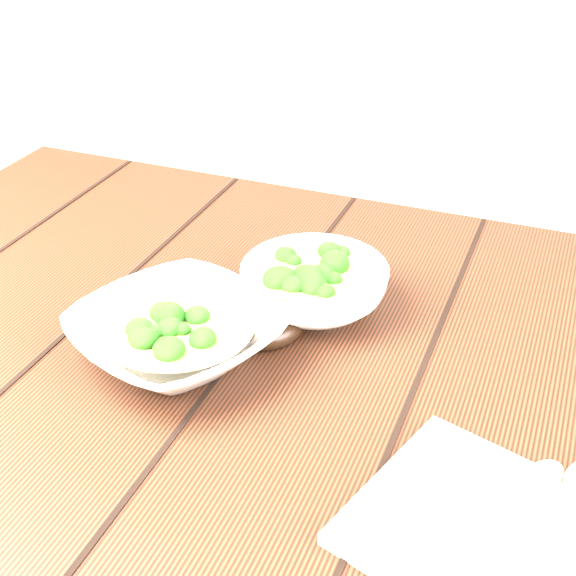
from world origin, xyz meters
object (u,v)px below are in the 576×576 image
at_px(trivet, 262,322).
at_px(table, 268,419).
at_px(soup_bowl_back, 314,285).
at_px(soup_bowl_front, 177,333).
at_px(napkin, 497,537).

bearing_deg(trivet, table, -51.83).
bearing_deg(soup_bowl_back, table, -108.28).
height_order(table, trivet, trivet).
distance_m(soup_bowl_front, soup_bowl_back, 0.18).
xyz_separation_m(soup_bowl_back, trivet, (-0.04, -0.07, -0.02)).
height_order(soup_bowl_front, napkin, soup_bowl_front).
bearing_deg(soup_bowl_back, napkin, -46.97).
xyz_separation_m(trivet, napkin, (0.30, -0.21, -0.01)).
relative_size(trivet, napkin, 0.42).
bearing_deg(soup_bowl_front, soup_bowl_back, 54.32).
height_order(soup_bowl_back, napkin, soup_bowl_back).
bearing_deg(napkin, soup_bowl_front, 176.98).
distance_m(trivet, napkin, 0.37).
height_order(table, soup_bowl_front, soup_bowl_front).
relative_size(table, soup_bowl_back, 5.24).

